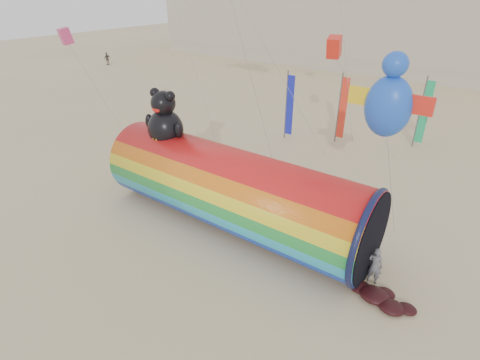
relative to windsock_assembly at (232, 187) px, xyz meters
The scene contains 6 objects.
ground 2.40m from the windsock_assembly, 105.16° to the right, with size 160.00×160.00×0.00m, color #CCB58C.
windsock_assembly is the anchor object (origin of this frame).
kite_handler 7.22m from the windsock_assembly, ahead, with size 0.60×0.40×1.66m, color slate.
fabric_bundle 7.97m from the windsock_assembly, ahead, with size 2.62×1.35×0.41m.
festival_banners 13.81m from the windsock_assembly, 88.27° to the left, with size 9.24×4.22×5.20m.
beachgoers 3.15m from the windsock_assembly, 70.85° to the right, with size 81.81×56.29×1.80m.
Camera 1 is at (9.88, -11.40, 10.83)m, focal length 28.00 mm.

